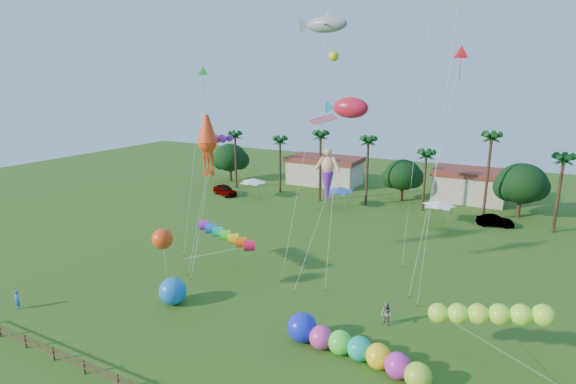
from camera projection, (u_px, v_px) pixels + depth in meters
The scene contains 21 objects.
ground at pixel (219, 351), 30.67m from camera, with size 160.00×160.00×0.00m, color #285116.
tree_line at pixel (419, 176), 65.64m from camera, with size 69.46×8.91×11.00m.
buildings_row at pixel (385, 179), 74.37m from camera, with size 35.00×7.00×4.00m.
tent_row at pixel (338, 190), 63.83m from camera, with size 31.00×4.00×0.60m.
car_a at pixel (225, 190), 71.78m from camera, with size 1.97×4.91×1.67m, color #4C4C54.
car_b at pixel (495, 221), 56.49m from camera, with size 1.51×4.34×1.43m, color #4C4C54.
spectator_a at pixel (17, 300), 36.05m from camera, with size 0.59×0.39×1.62m, color #3667BD.
spectator_b at pixel (386, 314), 33.64m from camera, with size 0.91×0.71×1.86m, color gray.
caterpillar_inflatable at pixel (350, 346), 29.65m from camera, with size 10.37×3.28×2.11m.
blue_ball at pixel (173, 291), 36.87m from camera, with size 2.26×2.26×2.26m, color blue.
rainbow_tube at pixel (233, 243), 42.26m from camera, with size 10.13×4.10×3.59m.
green_worm at pixel (438, 313), 29.78m from camera, with size 11.02×3.17×3.77m.
orange_ball_kite at pixel (163, 239), 36.54m from camera, with size 2.07×2.07×6.27m.
merman_kite at pixel (327, 178), 39.92m from camera, with size 2.31×5.25×11.75m.
fish_kite at pixel (351, 108), 39.36m from camera, with size 4.87×5.34×16.62m.
shark_kite at pixel (327, 24), 39.22m from camera, with size 5.38×6.92×23.62m.
squid_kite at pixel (207, 143), 41.08m from camera, with size 2.41×4.25×15.08m.
lobster_kite at pixel (212, 139), 42.65m from camera, with size 3.78×5.26×13.22m.
delta_kite_red at pixel (460, 58), 35.76m from camera, with size 2.64×4.23×20.66m.
delta_kite_yellow at pixel (459, 0), 33.99m from camera, with size 1.40×4.40×24.94m.
delta_kite_green at pixel (203, 75), 45.94m from camera, with size 1.13×4.51×19.36m.
Camera 1 is at (16.91, -21.68, 18.04)m, focal length 28.00 mm.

